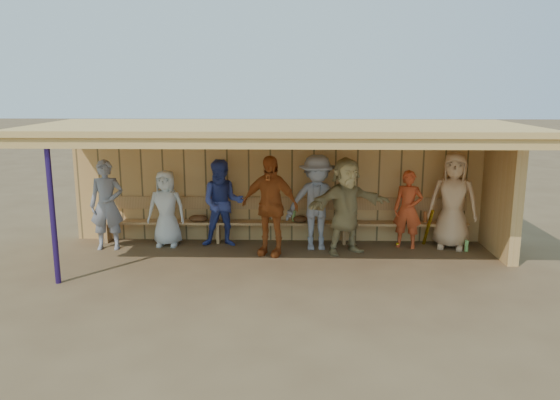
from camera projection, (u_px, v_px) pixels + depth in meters
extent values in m
plane|color=brown|center=(279.00, 258.00, 10.24)|extent=(90.00, 90.00, 0.00)
imported|color=gray|center=(107.00, 205.00, 10.67)|extent=(0.69, 0.49, 1.78)
imported|color=silver|center=(166.00, 208.00, 10.94)|extent=(0.77, 0.51, 1.54)
imported|color=#364496|center=(223.00, 203.00, 10.88)|extent=(0.90, 0.72, 1.76)
imported|color=#AE4D1B|center=(270.00, 206.00, 10.31)|extent=(1.21, 0.80, 1.91)
imported|color=gray|center=(317.00, 203.00, 10.67)|extent=(1.26, 0.78, 1.88)
imported|color=tan|center=(346.00, 206.00, 10.43)|extent=(1.80, 1.21, 1.86)
imported|color=#D04821|center=(408.00, 209.00, 10.80)|extent=(0.66, 0.54, 1.55)
imported|color=tan|center=(453.00, 201.00, 10.74)|extent=(1.07, 0.86, 1.92)
cube|color=tan|center=(281.00, 183.00, 11.31)|extent=(8.60, 0.20, 2.40)
cube|color=tan|center=(502.00, 192.00, 10.32)|extent=(0.20, 1.62, 2.40)
cube|color=#DBAB5A|center=(279.00, 127.00, 9.74)|extent=(8.80, 3.20, 0.10)
cube|color=#DBAB5A|center=(277.00, 143.00, 8.30)|extent=(8.80, 0.10, 0.18)
cube|color=#DBAB5A|center=(70.00, 135.00, 9.87)|extent=(0.08, 3.00, 0.16)
cube|color=#DBAB5A|center=(122.00, 135.00, 9.84)|extent=(0.08, 3.00, 0.16)
cube|color=#DBAB5A|center=(174.00, 135.00, 9.82)|extent=(0.08, 3.00, 0.16)
cube|color=#DBAB5A|center=(227.00, 135.00, 9.79)|extent=(0.08, 3.00, 0.16)
cube|color=#DBAB5A|center=(279.00, 135.00, 9.77)|extent=(0.08, 3.00, 0.16)
cube|color=#DBAB5A|center=(333.00, 135.00, 9.74)|extent=(0.08, 3.00, 0.16)
cube|color=#DBAB5A|center=(386.00, 135.00, 9.72)|extent=(0.08, 3.00, 0.16)
cube|color=#DBAB5A|center=(440.00, 136.00, 9.69)|extent=(0.08, 3.00, 0.16)
cube|color=#DBAB5A|center=(493.00, 136.00, 9.66)|extent=(0.08, 3.00, 0.16)
cylinder|color=navy|center=(52.00, 212.00, 8.72)|extent=(0.09, 0.09, 2.40)
cube|color=tan|center=(281.00, 223.00, 11.19)|extent=(7.60, 0.32, 0.05)
cube|color=tan|center=(281.00, 203.00, 11.27)|extent=(7.60, 0.04, 0.26)
cube|color=tan|center=(108.00, 232.00, 11.33)|extent=(0.06, 0.29, 0.40)
cube|color=tan|center=(219.00, 233.00, 11.27)|extent=(0.06, 0.29, 0.40)
cube|color=tan|center=(344.00, 234.00, 11.20)|extent=(0.06, 0.29, 0.40)
cube|color=tan|center=(457.00, 235.00, 11.14)|extent=(0.06, 0.29, 0.40)
cylinder|color=gold|center=(428.00, 227.00, 10.92)|extent=(0.13, 0.41, 0.80)
sphere|color=yellow|center=(398.00, 244.00, 11.01)|extent=(0.08, 0.08, 0.08)
ellipsoid|color=#593319|center=(196.00, 218.00, 11.17)|extent=(0.30, 0.24, 0.14)
ellipsoid|color=#593319|center=(201.00, 218.00, 11.17)|extent=(0.30, 0.24, 0.14)
ellipsoid|color=#593319|center=(300.00, 219.00, 11.11)|extent=(0.30, 0.24, 0.14)
cylinder|color=#88C160|center=(294.00, 216.00, 11.20)|extent=(0.07, 0.07, 0.22)
cylinder|color=#D0672E|center=(425.00, 217.00, 11.13)|extent=(0.07, 0.07, 0.22)
cylinder|color=#87D96C|center=(467.00, 246.00, 10.66)|extent=(0.07, 0.07, 0.22)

